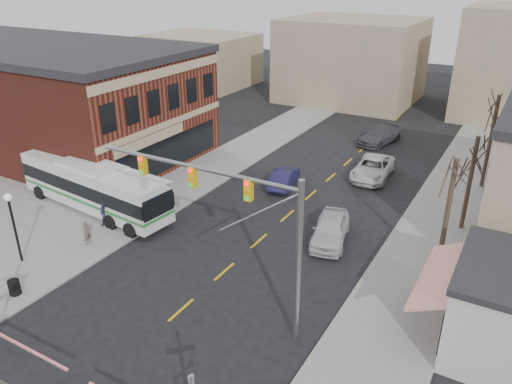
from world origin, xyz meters
TOP-DOWN VIEW (x-y plane):
  - ground at (0.00, 0.00)m, footprint 160.00×160.00m
  - sidewalk_west at (-9.50, 20.00)m, footprint 5.00×60.00m
  - sidewalk_east at (9.50, 20.00)m, footprint 5.00×60.00m
  - brick_building at (-26.98, 16.00)m, footprint 30.40×15.40m
  - tree_east_a at (10.50, 12.00)m, footprint 0.28×0.28m
  - tree_east_b at (10.80, 18.00)m, footprint 0.28×0.28m
  - tree_east_c at (11.00, 26.00)m, footprint 0.28×0.28m
  - transit_bus at (-12.24, 8.18)m, footprint 13.07×4.13m
  - traffic_signal_mast at (2.90, 3.09)m, footprint 10.99×0.30m
  - street_lamp at (-10.85, 0.94)m, footprint 0.44×0.44m
  - trash_bin at (-8.30, -1.35)m, footprint 0.60×0.60m
  - car_a at (3.87, 12.23)m, footprint 3.13×5.37m
  - car_b at (-2.54, 18.49)m, footprint 2.40×4.68m
  - car_c at (2.94, 23.69)m, footprint 3.08×6.01m
  - car_d at (0.81, 32.47)m, footprint 3.57×5.93m
  - pedestrian_near at (-8.94, 4.28)m, footprint 0.40×0.58m
  - pedestrian_far at (-9.61, 6.56)m, footprint 1.13×1.11m

SIDE VIEW (x-z plane):
  - ground at x=0.00m, z-range 0.00..0.00m
  - sidewalk_west at x=-9.50m, z-range 0.00..0.12m
  - sidewalk_east at x=9.50m, z-range 0.00..0.12m
  - trash_bin at x=-8.30m, z-range 0.12..0.95m
  - car_b at x=-2.54m, z-range 0.00..1.47m
  - car_d at x=0.81m, z-range 0.00..1.61m
  - car_c at x=2.94m, z-range 0.00..1.62m
  - car_a at x=3.87m, z-range 0.00..1.72m
  - pedestrian_near at x=-8.94m, z-range 0.12..1.67m
  - pedestrian_far at x=-9.61m, z-range 0.12..1.95m
  - transit_bus at x=-12.24m, z-range 0.21..3.52m
  - street_lamp at x=-10.85m, z-range 1.05..5.35m
  - tree_east_b at x=10.80m, z-range 0.12..6.42m
  - tree_east_a at x=10.50m, z-range 0.12..6.87m
  - tree_east_c at x=11.00m, z-range 0.12..7.32m
  - brick_building at x=-26.98m, z-range 0.01..9.61m
  - traffic_signal_mast at x=2.90m, z-range 1.79..9.79m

